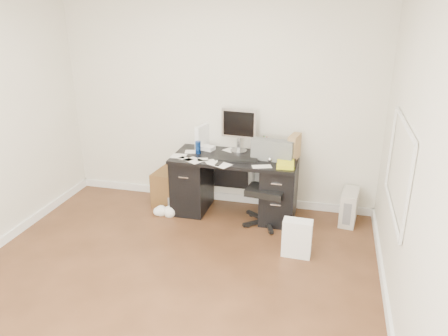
% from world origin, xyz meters
% --- Properties ---
extents(ground, '(4.00, 4.00, 0.00)m').
position_xyz_m(ground, '(0.00, 0.00, 0.00)').
color(ground, '#402614').
rests_on(ground, ground).
extents(room_shell, '(4.02, 4.02, 2.71)m').
position_xyz_m(room_shell, '(0.03, 0.03, 1.66)').
color(room_shell, beige).
rests_on(room_shell, ground).
extents(desk, '(1.50, 0.70, 0.75)m').
position_xyz_m(desk, '(0.30, 1.65, 0.40)').
color(desk, black).
rests_on(desk, ground).
extents(loose_papers, '(1.10, 0.60, 0.00)m').
position_xyz_m(loose_papers, '(0.10, 1.60, 0.75)').
color(loose_papers, white).
rests_on(loose_papers, desk).
extents(lcd_monitor, '(0.45, 0.28, 0.55)m').
position_xyz_m(lcd_monitor, '(0.30, 1.85, 1.02)').
color(lcd_monitor, '#ABABAF').
rests_on(lcd_monitor, desk).
extents(keyboard, '(0.48, 0.23, 0.03)m').
position_xyz_m(keyboard, '(0.36, 1.54, 0.76)').
color(keyboard, black).
rests_on(keyboard, desk).
extents(computer_mouse, '(0.07, 0.07, 0.06)m').
position_xyz_m(computer_mouse, '(0.73, 1.58, 0.78)').
color(computer_mouse, '#ABABAF').
rests_on(computer_mouse, desk).
extents(travel_mug, '(0.09, 0.09, 0.15)m').
position_xyz_m(travel_mug, '(-0.17, 1.66, 0.83)').
color(travel_mug, navy).
rests_on(travel_mug, desk).
extents(white_binder, '(0.18, 0.28, 0.30)m').
position_xyz_m(white_binder, '(-0.18, 1.89, 0.90)').
color(white_binder, white).
rests_on(white_binder, desk).
extents(magazine_file, '(0.17, 0.27, 0.29)m').
position_xyz_m(magazine_file, '(0.99, 1.75, 0.90)').
color(magazine_file, '#9F764D').
rests_on(magazine_file, desk).
extents(pen_cup, '(0.12, 0.12, 0.25)m').
position_xyz_m(pen_cup, '(0.64, 1.77, 0.87)').
color(pen_cup, '#593819').
rests_on(pen_cup, desk).
extents(yellow_book, '(0.23, 0.28, 0.05)m').
position_xyz_m(yellow_book, '(0.93, 1.49, 0.77)').
color(yellow_book, yellow).
rests_on(yellow_book, desk).
extents(paper_remote, '(0.30, 0.28, 0.02)m').
position_xyz_m(paper_remote, '(0.20, 1.35, 0.76)').
color(paper_remote, white).
rests_on(paper_remote, desk).
extents(office_chair, '(0.63, 0.63, 1.00)m').
position_xyz_m(office_chair, '(0.73, 1.48, 0.50)').
color(office_chair, '#515451').
rests_on(office_chair, ground).
extents(pc_tower, '(0.23, 0.42, 0.40)m').
position_xyz_m(pc_tower, '(1.68, 1.75, 0.20)').
color(pc_tower, beige).
rests_on(pc_tower, ground).
extents(shopping_bag, '(0.31, 0.22, 0.41)m').
position_xyz_m(shopping_bag, '(1.15, 0.85, 0.20)').
color(shopping_bag, white).
rests_on(shopping_bag, ground).
extents(wicker_basket, '(0.49, 0.49, 0.45)m').
position_xyz_m(wicker_basket, '(-0.53, 1.72, 0.23)').
color(wicker_basket, '#512F18').
rests_on(wicker_basket, ground).
extents(desk_printer, '(0.34, 0.29, 0.19)m').
position_xyz_m(desk_printer, '(-0.36, 1.61, 0.09)').
color(desk_printer, '#5E5E63').
rests_on(desk_printer, ground).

